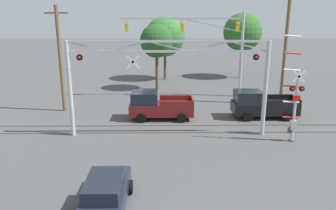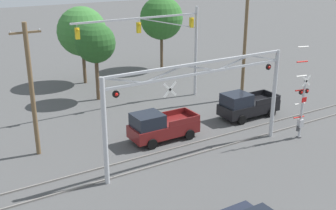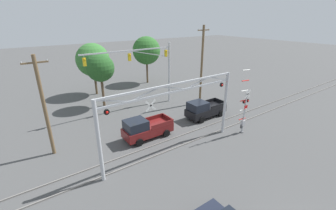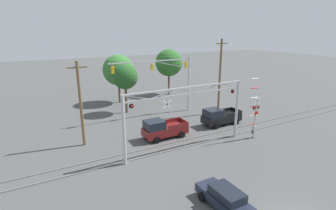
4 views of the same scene
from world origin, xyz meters
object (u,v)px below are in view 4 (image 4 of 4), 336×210
object	(u,v)px
sedan_waiting	(225,198)
background_tree_far_left_verge	(169,63)
utility_pole_right	(220,76)
pickup_truck_following	(220,117)
utility_pole_left	(81,103)
background_tree_beyond_span	(125,77)
crossing_gantry	(187,107)
background_tree_far_right_verge	(118,70)
traffic_signal_span	(172,74)
pickup_truck_lead	(163,129)
crossing_signal_mast	(255,117)

from	to	relation	value
sedan_waiting	background_tree_far_left_verge	size ratio (longest dim) A/B	0.55
utility_pole_right	pickup_truck_following	bearing A→B (deg)	-127.43
utility_pole_right	background_tree_far_left_verge	world-z (taller)	utility_pole_right
sedan_waiting	utility_pole_left	world-z (taller)	utility_pole_left
background_tree_beyond_span	background_tree_far_left_verge	world-z (taller)	background_tree_far_left_verge
crossing_gantry	background_tree_far_right_verge	size ratio (longest dim) A/B	1.69
background_tree_far_left_verge	background_tree_far_right_verge	distance (m)	9.36
utility_pole_left	traffic_signal_span	bearing A→B (deg)	20.38
utility_pole_right	background_tree_beyond_span	distance (m)	12.49
crossing_gantry	background_tree_beyond_span	distance (m)	13.61
pickup_truck_lead	utility_pole_right	bearing A→B (deg)	20.25
crossing_signal_mast	utility_pole_right	size ratio (longest dim) A/B	0.65
traffic_signal_span	background_tree_far_left_verge	bearing A→B (deg)	62.78
background_tree_far_left_verge	pickup_truck_lead	bearing A→B (deg)	-121.02
pickup_truck_lead	sedan_waiting	distance (m)	12.06
crossing_gantry	pickup_truck_lead	size ratio (longest dim) A/B	2.66
background_tree_beyond_span	background_tree_far_right_verge	bearing A→B (deg)	80.97
background_tree_beyond_span	utility_pole_left	bearing A→B (deg)	-132.80
crossing_signal_mast	utility_pole_left	world-z (taller)	utility_pole_left
crossing_signal_mast	pickup_truck_lead	distance (m)	9.58
utility_pole_left	utility_pole_right	distance (m)	18.26
crossing_gantry	crossing_signal_mast	size ratio (longest dim) A/B	1.94
pickup_truck_lead	background_tree_beyond_span	distance (m)	10.88
background_tree_far_left_verge	background_tree_far_right_verge	size ratio (longest dim) A/B	1.06
traffic_signal_span	utility_pole_left	bearing A→B (deg)	-159.62
utility_pole_right	pickup_truck_lead	bearing A→B (deg)	-159.75
crossing_signal_mast	background_tree_far_right_verge	xyz separation A→B (m)	(-7.67, 20.13, 2.75)
sedan_waiting	traffic_signal_span	bearing A→B (deg)	70.14
utility_pole_right	background_tree_far_left_verge	bearing A→B (deg)	93.02
pickup_truck_following	background_tree_far_left_verge	world-z (taller)	background_tree_far_left_verge
sedan_waiting	background_tree_far_right_verge	xyz separation A→B (m)	(2.44, 27.44, 4.30)
pickup_truck_lead	utility_pole_left	bearing A→B (deg)	163.76
pickup_truck_lead	background_tree_far_right_verge	xyz separation A→B (m)	(0.62, 15.51, 4.05)
sedan_waiting	background_tree_far_right_verge	distance (m)	27.88
crossing_gantry	background_tree_beyond_span	xyz separation A→B (m)	(-0.97, 13.55, 0.81)
traffic_signal_span	pickup_truck_lead	xyz separation A→B (m)	(-4.97, -6.87, -4.39)
crossing_gantry	pickup_truck_lead	xyz separation A→B (m)	(-0.74, 3.42, -3.14)
crossing_gantry	pickup_truck_lead	world-z (taller)	crossing_gantry
pickup_truck_lead	utility_pole_right	world-z (taller)	utility_pole_right
background_tree_far_right_verge	crossing_signal_mast	bearing A→B (deg)	-69.14
pickup_truck_lead	utility_pole_left	size ratio (longest dim) A/B	0.57
utility_pole_left	utility_pole_right	bearing A→B (deg)	5.33
crossing_gantry	utility_pole_right	bearing A→B (deg)	36.63
pickup_truck_following	background_tree_beyond_span	world-z (taller)	background_tree_beyond_span
crossing_gantry	pickup_truck_following	size ratio (longest dim) A/B	2.60
pickup_truck_following	background_tree_far_left_verge	bearing A→B (deg)	82.44
utility_pole_left	background_tree_beyond_span	size ratio (longest dim) A/B	1.24
crossing_signal_mast	utility_pole_left	bearing A→B (deg)	156.74
background_tree_beyond_span	sedan_waiting	bearing A→B (deg)	-94.11
crossing_gantry	sedan_waiting	xyz separation A→B (m)	(-2.56, -8.51, -3.38)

